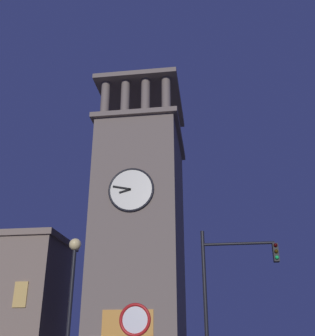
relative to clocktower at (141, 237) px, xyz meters
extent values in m
cube|color=#75665B|center=(0.00, -0.03, -0.66)|extent=(6.07, 8.24, 17.87)
cube|color=#75665B|center=(0.00, -0.03, 8.47)|extent=(6.67, 8.84, 0.40)
cylinder|color=#75665B|center=(-2.44, 3.49, 10.25)|extent=(0.70, 0.70, 3.15)
cylinder|color=#75665B|center=(-0.81, 3.49, 10.25)|extent=(0.70, 0.70, 3.15)
cylinder|color=#75665B|center=(0.81, 3.49, 10.25)|extent=(0.70, 0.70, 3.15)
cylinder|color=#75665B|center=(2.44, 3.49, 10.25)|extent=(0.70, 0.70, 3.15)
cylinder|color=#75665B|center=(-2.44, -3.55, 10.25)|extent=(0.70, 0.70, 3.15)
cylinder|color=#75665B|center=(-0.81, -3.55, 10.25)|extent=(0.70, 0.70, 3.15)
cylinder|color=#75665B|center=(0.81, -3.55, 10.25)|extent=(0.70, 0.70, 3.15)
cylinder|color=#75665B|center=(2.44, -3.55, 10.25)|extent=(0.70, 0.70, 3.15)
cube|color=#75665B|center=(0.00, -0.03, 12.02)|extent=(6.67, 8.84, 0.40)
cylinder|color=black|center=(0.00, -0.03, 13.59)|extent=(0.12, 0.12, 2.73)
cylinder|color=silver|center=(0.00, 4.15, 2.29)|extent=(3.08, 0.12, 3.08)
torus|color=black|center=(0.00, 4.17, 2.29)|extent=(3.24, 0.16, 3.24)
cube|color=black|center=(0.41, 4.25, 2.18)|extent=(0.85, 0.06, 0.33)
cube|color=black|center=(0.64, 4.25, 2.43)|extent=(1.31, 0.06, 0.39)
cube|color=#E0B259|center=(8.51, 1.23, -4.26)|extent=(1.00, 0.12, 1.80)
cylinder|color=black|center=(-4.97, 12.91, -6.35)|extent=(0.16, 0.16, 6.49)
cylinder|color=black|center=(-6.46, 12.91, -3.70)|extent=(2.98, 0.12, 0.12)
cube|color=black|center=(-7.95, 12.91, -4.12)|extent=(0.22, 0.30, 0.75)
sphere|color=#360505|center=(-7.95, 13.09, -3.85)|extent=(0.16, 0.16, 0.16)
sphere|color=#392705|center=(-7.95, 13.09, -4.10)|extent=(0.16, 0.16, 0.16)
sphere|color=#18C154|center=(-7.95, 13.09, -4.35)|extent=(0.16, 0.16, 0.16)
cylinder|color=black|center=(-0.36, 15.87, -7.02)|extent=(0.14, 0.14, 5.16)
sphere|color=#F9DB8C|center=(-0.36, 15.87, -4.22)|extent=(0.44, 0.44, 0.44)
cylinder|color=white|center=(-3.41, 19.86, -7.06)|extent=(0.70, 0.04, 0.70)
torus|color=red|center=(-3.41, 19.88, -7.06)|extent=(0.78, 0.08, 0.78)
camera|label=1|loc=(-5.34, 30.20, -7.62)|focal=43.60mm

